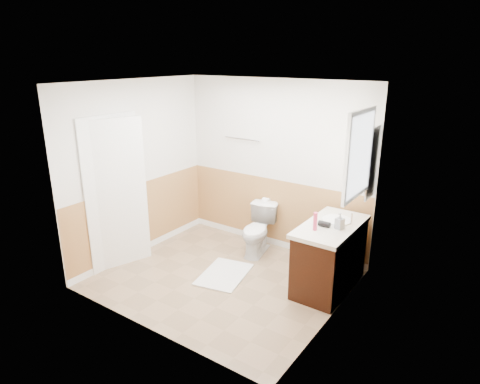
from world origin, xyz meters
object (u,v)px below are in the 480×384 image
Objects in this scene: bath_mat at (224,274)px; lotion_bottle at (315,221)px; vanity_cabinet at (329,258)px; soap_dispenser at (340,221)px; toilet at (258,230)px.

lotion_bottle is (1.15, 0.24, 0.95)m from bath_mat.
vanity_cabinet is 0.63m from lotion_bottle.
lotion_bottle reaches higher than bath_mat.
vanity_cabinet is at bearing 22.23° from bath_mat.
bath_mat is at bearing -162.13° from soap_dispenser.
vanity_cabinet is 0.56m from soap_dispenser.
lotion_bottle is (1.15, -0.59, 0.60)m from toilet.
lotion_bottle is at bearing -110.24° from vanity_cabinet.
toilet is at bearing 90.00° from bath_mat.
toilet is 1.29m from vanity_cabinet.
bath_mat is 0.73× the size of vanity_cabinet.
bath_mat is 1.51m from lotion_bottle.
bath_mat is 1.72m from soap_dispenser.
vanity_cabinet is at bearing 69.76° from lotion_bottle.
soap_dispenser is (1.37, -0.39, 0.59)m from toilet.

